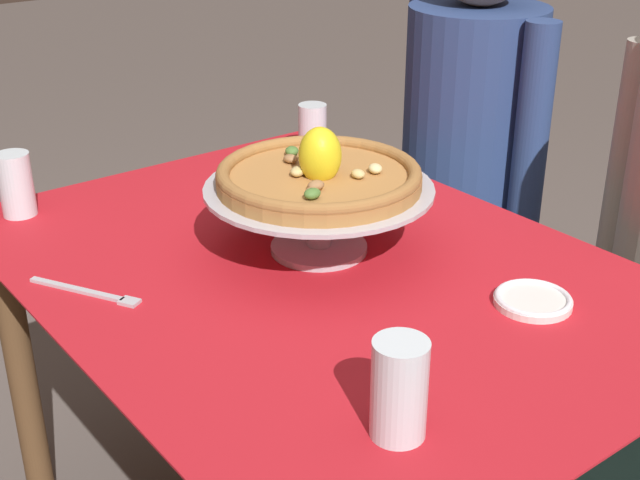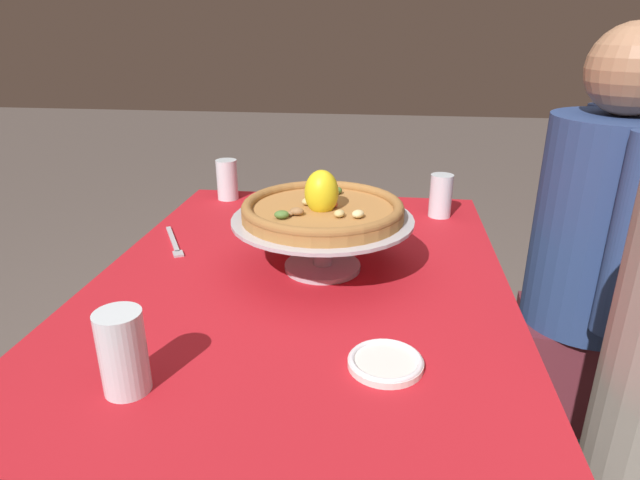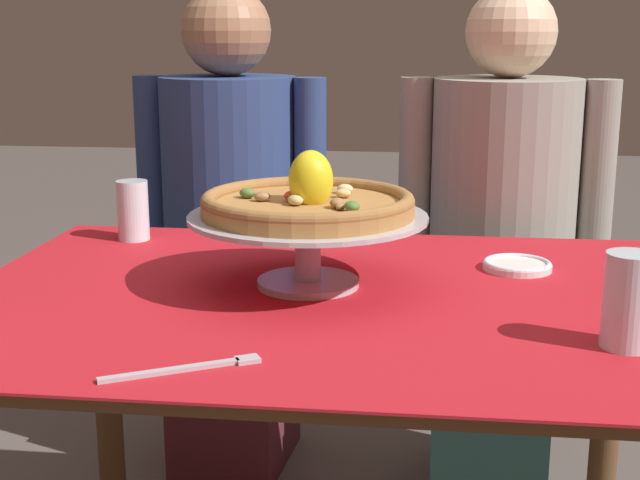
{
  "view_description": "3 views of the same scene",
  "coord_description": "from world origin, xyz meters",
  "px_view_note": "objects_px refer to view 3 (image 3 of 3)",
  "views": [
    {
      "loc": [
        1.08,
        -0.82,
        1.41
      ],
      "look_at": [
        -0.02,
        0.03,
        0.75
      ],
      "focal_mm": 48.49,
      "sensor_mm": 36.0,
      "label": 1
    },
    {
      "loc": [
        1.09,
        0.18,
        1.24
      ],
      "look_at": [
        -0.01,
        0.04,
        0.8
      ],
      "focal_mm": 30.19,
      "sensor_mm": 36.0,
      "label": 2
    },
    {
      "loc": [
        0.15,
        -1.41,
        1.15
      ],
      "look_at": [
        -0.02,
        0.02,
        0.8
      ],
      "focal_mm": 49.37,
      "sensor_mm": 36.0,
      "label": 3
    }
  ],
  "objects_px": {
    "water_glass_front_right": "(629,307)",
    "dinner_fork": "(190,368)",
    "pizza": "(308,202)",
    "water_glass_back_left": "(133,214)",
    "pizza_stand": "(308,233)",
    "side_plate": "(517,265)",
    "diner_left": "(231,242)",
    "diner_right": "(500,255)"
  },
  "relations": [
    {
      "from": "dinner_fork",
      "to": "diner_right",
      "type": "height_order",
      "value": "diner_right"
    },
    {
      "from": "pizza_stand",
      "to": "dinner_fork",
      "type": "xyz_separation_m",
      "value": [
        -0.1,
        -0.4,
        -0.09
      ]
    },
    {
      "from": "water_glass_front_right",
      "to": "side_plate",
      "type": "distance_m",
      "value": 0.42
    },
    {
      "from": "side_plate",
      "to": "diner_right",
      "type": "distance_m",
      "value": 0.53
    },
    {
      "from": "pizza",
      "to": "diner_left",
      "type": "bearing_deg",
      "value": 112.66
    },
    {
      "from": "diner_left",
      "to": "diner_right",
      "type": "relative_size",
      "value": 1.01
    },
    {
      "from": "pizza_stand",
      "to": "diner_right",
      "type": "xyz_separation_m",
      "value": [
        0.38,
        0.67,
        -0.2
      ]
    },
    {
      "from": "pizza_stand",
      "to": "diner_left",
      "type": "xyz_separation_m",
      "value": [
        -0.3,
        0.71,
        -0.2
      ]
    },
    {
      "from": "pizza_stand",
      "to": "pizza",
      "type": "height_order",
      "value": "pizza"
    },
    {
      "from": "pizza",
      "to": "diner_left",
      "type": "distance_m",
      "value": 0.81
    },
    {
      "from": "water_glass_back_left",
      "to": "diner_right",
      "type": "relative_size",
      "value": 0.1
    },
    {
      "from": "pizza",
      "to": "water_glass_back_left",
      "type": "height_order",
      "value": "pizza"
    },
    {
      "from": "pizza_stand",
      "to": "water_glass_front_right",
      "type": "distance_m",
      "value": 0.54
    },
    {
      "from": "pizza",
      "to": "water_glass_front_right",
      "type": "bearing_deg",
      "value": -26.99
    },
    {
      "from": "pizza",
      "to": "water_glass_back_left",
      "type": "distance_m",
      "value": 0.52
    },
    {
      "from": "side_plate",
      "to": "dinner_fork",
      "type": "bearing_deg",
      "value": -130.42
    },
    {
      "from": "water_glass_back_left",
      "to": "diner_left",
      "type": "xyz_separation_m",
      "value": [
        0.11,
        0.41,
        -0.16
      ]
    },
    {
      "from": "side_plate",
      "to": "dinner_fork",
      "type": "distance_m",
      "value": 0.73
    },
    {
      "from": "water_glass_front_right",
      "to": "pizza_stand",
      "type": "bearing_deg",
      "value": 153.02
    },
    {
      "from": "water_glass_back_left",
      "to": "dinner_fork",
      "type": "relative_size",
      "value": 0.64
    },
    {
      "from": "dinner_fork",
      "to": "pizza_stand",
      "type": "bearing_deg",
      "value": 75.87
    },
    {
      "from": "side_plate",
      "to": "diner_right",
      "type": "bearing_deg",
      "value": 88.49
    },
    {
      "from": "pizza_stand",
      "to": "side_plate",
      "type": "relative_size",
      "value": 3.24
    },
    {
      "from": "diner_left",
      "to": "pizza_stand",
      "type": "bearing_deg",
      "value": -67.38
    },
    {
      "from": "dinner_fork",
      "to": "diner_left",
      "type": "relative_size",
      "value": 0.16
    },
    {
      "from": "pizza_stand",
      "to": "side_plate",
      "type": "xyz_separation_m",
      "value": [
        0.37,
        0.15,
        -0.08
      ]
    },
    {
      "from": "pizza_stand",
      "to": "pizza",
      "type": "xyz_separation_m",
      "value": [
        0.0,
        -0.0,
        0.06
      ]
    },
    {
      "from": "water_glass_back_left",
      "to": "water_glass_front_right",
      "type": "distance_m",
      "value": 1.05
    },
    {
      "from": "water_glass_front_right",
      "to": "diner_right",
      "type": "distance_m",
      "value": 0.93
    },
    {
      "from": "diner_left",
      "to": "pizza",
      "type": "bearing_deg",
      "value": -67.34
    },
    {
      "from": "side_plate",
      "to": "pizza_stand",
      "type": "bearing_deg",
      "value": -157.69
    },
    {
      "from": "pizza_stand",
      "to": "dinner_fork",
      "type": "distance_m",
      "value": 0.42
    },
    {
      "from": "water_glass_back_left",
      "to": "diner_right",
      "type": "bearing_deg",
      "value": 24.83
    },
    {
      "from": "pizza_stand",
      "to": "diner_left",
      "type": "height_order",
      "value": "diner_left"
    },
    {
      "from": "pizza_stand",
      "to": "water_glass_front_right",
      "type": "height_order",
      "value": "water_glass_front_right"
    },
    {
      "from": "water_glass_front_right",
      "to": "dinner_fork",
      "type": "xyz_separation_m",
      "value": [
        -0.58,
        -0.16,
        -0.06
      ]
    },
    {
      "from": "water_glass_back_left",
      "to": "water_glass_front_right",
      "type": "relative_size",
      "value": 0.93
    },
    {
      "from": "pizza_stand",
      "to": "diner_right",
      "type": "distance_m",
      "value": 0.79
    },
    {
      "from": "diner_left",
      "to": "dinner_fork",
      "type": "bearing_deg",
      "value": -80.03
    },
    {
      "from": "pizza_stand",
      "to": "side_plate",
      "type": "height_order",
      "value": "pizza_stand"
    },
    {
      "from": "pizza",
      "to": "diner_left",
      "type": "relative_size",
      "value": 0.29
    },
    {
      "from": "dinner_fork",
      "to": "diner_left",
      "type": "height_order",
      "value": "diner_left"
    }
  ]
}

